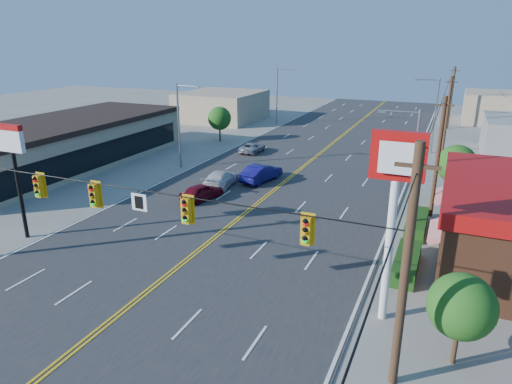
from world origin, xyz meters
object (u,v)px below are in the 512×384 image
at_px(pizza_hut_sign, 14,158).
at_px(car_blue, 261,173).
at_px(kfc_pylon, 395,191).
at_px(signal_span, 115,210).
at_px(car_magenta, 202,192).
at_px(car_white, 221,179).
at_px(car_silver, 253,148).

bearing_deg(pizza_hut_sign, car_blue, 61.68).
bearing_deg(car_blue, pizza_hut_sign, 74.05).
bearing_deg(kfc_pylon, signal_span, -160.22).
distance_m(car_magenta, car_white, 3.47).
height_order(car_magenta, car_silver, car_magenta).
bearing_deg(car_silver, signal_span, 103.18).
height_order(kfc_pylon, car_magenta, kfc_pylon).
relative_size(signal_span, car_magenta, 6.49).
height_order(signal_span, kfc_pylon, signal_span).
height_order(car_blue, car_white, car_blue).
height_order(car_magenta, car_white, car_white).
relative_size(pizza_hut_sign, car_blue, 1.51).
xyz_separation_m(kfc_pylon, pizza_hut_sign, (-22.00, 0.00, -0.86)).
distance_m(car_white, car_silver, 12.45).
bearing_deg(car_silver, kfc_pylon, 124.89).
bearing_deg(car_magenta, signal_span, 122.13).
bearing_deg(pizza_hut_sign, car_magenta, 57.53).
bearing_deg(car_blue, car_silver, -49.66).
bearing_deg(car_magenta, car_white, -71.32).
relative_size(kfc_pylon, pizza_hut_sign, 1.24).
distance_m(kfc_pylon, car_white, 21.52).
distance_m(car_blue, car_silver, 10.62).
bearing_deg(car_blue, kfc_pylon, 140.09).
distance_m(signal_span, car_magenta, 15.67).
distance_m(pizza_hut_sign, car_white, 16.03).
xyz_separation_m(signal_span, kfc_pylon, (11.12, 4.00, 1.16)).
relative_size(pizza_hut_sign, car_white, 1.45).
xyz_separation_m(signal_span, car_white, (-4.38, 17.94, -4.20)).
bearing_deg(pizza_hut_sign, signal_span, -20.19).
bearing_deg(signal_span, car_white, 103.71).
height_order(pizza_hut_sign, car_blue, pizza_hut_sign).
bearing_deg(car_silver, pizza_hut_sign, 81.61).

